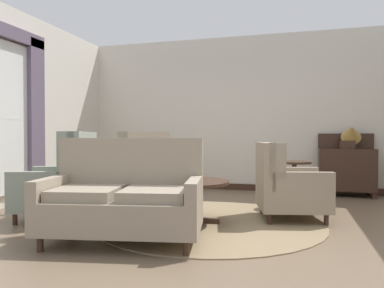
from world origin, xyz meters
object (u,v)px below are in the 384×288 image
at_px(settee, 124,199).
at_px(armchair_back_corner, 136,174).
at_px(porcelain_vase, 187,168).
at_px(gramophone, 350,135).
at_px(sideboard, 346,169).
at_px(coffee_table, 190,188).
at_px(armchair_foreground_right, 63,183).
at_px(armchair_near_sideboard, 285,186).
at_px(side_table, 294,180).

relative_size(settee, armchair_back_corner, 1.45).
xyz_separation_m(porcelain_vase, armchair_back_corner, (-1.14, 1.08, -0.21)).
bearing_deg(settee, gramophone, 43.77).
distance_m(porcelain_vase, settee, 0.98).
bearing_deg(sideboard, porcelain_vase, -127.42).
distance_m(coffee_table, armchair_foreground_right, 1.65).
xyz_separation_m(armchair_back_corner, sideboard, (3.23, 1.66, 0.03)).
bearing_deg(coffee_table, armchair_back_corner, 138.73).
distance_m(armchair_back_corner, gramophone, 3.69).
bearing_deg(gramophone, coffee_table, -129.40).
height_order(armchair_near_sideboard, armchair_foreground_right, armchair_foreground_right).
relative_size(coffee_table, gramophone, 1.84).
distance_m(settee, sideboard, 4.37).
xyz_separation_m(porcelain_vase, side_table, (1.22, 1.39, -0.26)).
xyz_separation_m(armchair_near_sideboard, side_table, (0.10, 0.81, -0.01)).
bearing_deg(coffee_table, settee, -114.53).
bearing_deg(armchair_back_corner, settee, 50.22).
bearing_deg(settee, sideboard, 44.98).
bearing_deg(porcelain_vase, armchair_near_sideboard, 27.51).
xyz_separation_m(armchair_foreground_right, side_table, (2.84, 1.51, -0.04)).
bearing_deg(sideboard, side_table, -123.05).
relative_size(armchair_back_corner, sideboard, 1.04).
bearing_deg(side_table, settee, -125.75).
height_order(porcelain_vase, gramophone, gramophone).
height_order(coffee_table, armchair_near_sideboard, armchair_near_sideboard).
xyz_separation_m(armchair_foreground_right, sideboard, (3.71, 2.85, 0.03)).
bearing_deg(armchair_foreground_right, sideboard, 111.04).
height_order(side_table, gramophone, gramophone).
xyz_separation_m(settee, side_table, (1.62, 2.25, -0.01)).
distance_m(sideboard, gramophone, 0.60).
xyz_separation_m(armchair_near_sideboard, sideboard, (0.98, 2.15, 0.06)).
relative_size(armchair_foreground_right, side_table, 1.62).
height_order(porcelain_vase, side_table, porcelain_vase).
xyz_separation_m(side_table, sideboard, (0.87, 1.34, 0.07)).
distance_m(armchair_back_corner, side_table, 2.38).
relative_size(coffee_table, armchair_near_sideboard, 0.97).
xyz_separation_m(coffee_table, settee, (-0.42, -0.92, -0.01)).
xyz_separation_m(settee, armchair_foreground_right, (-1.22, 0.74, 0.03)).
height_order(armchair_back_corner, sideboard, armchair_back_corner).
bearing_deg(gramophone, armchair_back_corner, -154.46).
relative_size(settee, armchair_near_sideboard, 1.70).
bearing_deg(armchair_back_corner, gramophone, 144.81).
relative_size(sideboard, gramophone, 2.15).
distance_m(coffee_table, armchair_near_sideboard, 1.22).
distance_m(armchair_near_sideboard, gramophone, 2.40).
bearing_deg(armchair_near_sideboard, armchair_foreground_right, 91.53).
distance_m(armchair_foreground_right, sideboard, 4.68).
bearing_deg(armchair_foreground_right, armchair_near_sideboard, 87.81).
xyz_separation_m(armchair_near_sideboard, gramophone, (1.03, 2.06, 0.66)).
distance_m(side_table, sideboard, 1.60).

